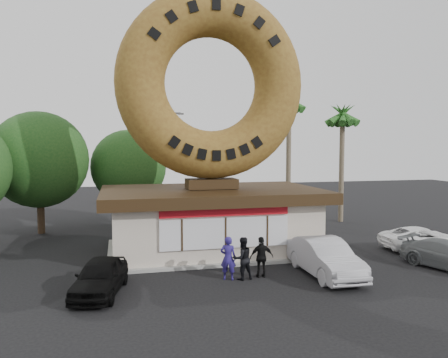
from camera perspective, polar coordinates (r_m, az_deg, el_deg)
ground at (r=17.68m, az=2.52°, el=-13.81°), size 90.00×90.00×0.00m
donut_shop at (r=22.91m, az=-1.63°, el=-5.05°), size 11.20×7.20×3.80m
giant_donut at (r=22.84m, az=-1.68°, el=12.25°), size 9.69×2.47×9.69m
tree_west at (r=29.54m, az=-22.99°, el=2.33°), size 6.00×6.00×7.65m
tree_mid at (r=31.18m, az=-12.33°, el=1.52°), size 5.20×5.20×6.63m
palm_near at (r=32.63m, az=8.50°, el=9.42°), size 2.60×2.60×9.75m
palm_far at (r=32.70m, az=15.23°, el=7.67°), size 2.60×2.60×8.75m
street_lamp at (r=32.27m, az=-8.57°, el=2.49°), size 2.11×0.20×8.00m
person_left at (r=18.24m, az=0.55°, el=-10.28°), size 0.77×0.65×1.81m
person_center at (r=18.29m, az=2.42°, el=-10.31°), size 0.97×0.82×1.76m
person_right at (r=18.62m, az=4.93°, el=-10.13°), size 1.03×0.47×1.72m
car_black at (r=17.24m, az=-15.90°, el=-12.15°), size 2.36×4.13×1.32m
car_silver at (r=19.31m, az=13.05°, el=-9.95°), size 1.65×4.72×1.55m
car_white at (r=25.56m, az=24.45°, el=-7.10°), size 4.49×2.31×1.21m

